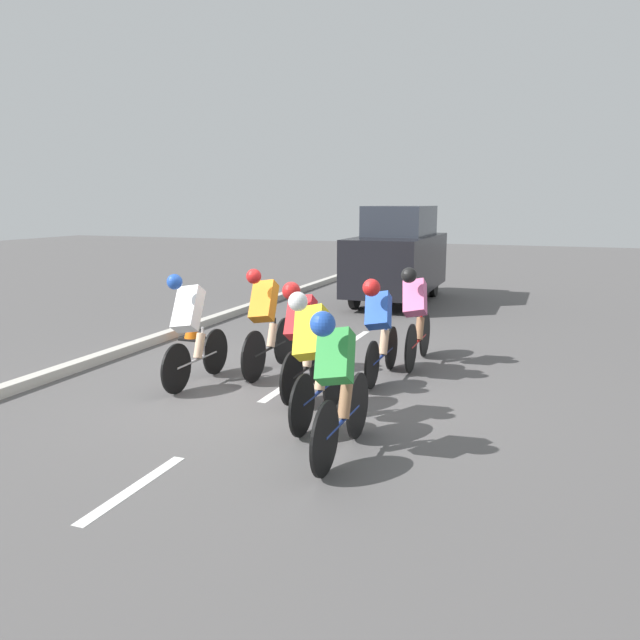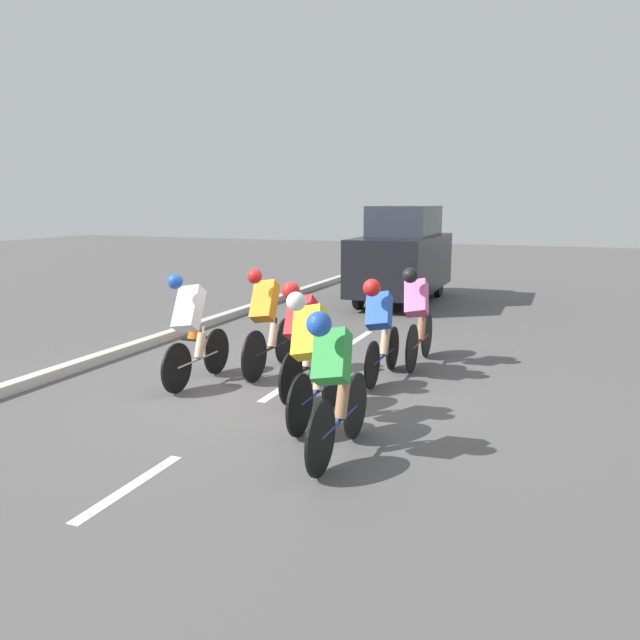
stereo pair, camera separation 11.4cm
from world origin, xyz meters
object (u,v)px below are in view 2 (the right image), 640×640
Objects in this scene: cyclist_white at (192,327)px; cyclist_blue at (380,325)px; cyclist_orange at (267,320)px; traffic_cone at (195,326)px; cyclist_green at (334,380)px; cyclist_pink at (417,314)px; support_car at (402,255)px; cyclist_red at (302,335)px; cyclist_yellow at (312,354)px.

cyclist_white reaches higher than cyclist_blue.
traffic_cone is at bearing -35.32° from cyclist_orange.
cyclist_pink is at bearing -89.36° from cyclist_green.
cyclist_green is at bearing 100.32° from support_car.
cyclist_orange is 7.09m from support_car.
cyclist_white is 0.98× the size of cyclist_green.
cyclist_green is at bearing 127.86° from cyclist_orange.
cyclist_red is 0.98× the size of cyclist_white.
cyclist_orange is 3.15m from cyclist_green.
cyclist_red is at bearing 63.19° from cyclist_pink.
cyclist_white is at bearing 25.77° from cyclist_blue.
traffic_cone is (1.54, -2.43, -0.56)m from cyclist_white.
cyclist_orange is 1.05× the size of cyclist_blue.
cyclist_yellow reaches higher than cyclist_pink.
cyclist_yellow is 3.40× the size of traffic_cone.
cyclist_green is at bearing 121.70° from cyclist_red.
traffic_cone is at bearing -37.17° from cyclist_red.
cyclist_red is 3.31× the size of traffic_cone.
cyclist_pink is (-2.60, -2.08, -0.01)m from cyclist_white.
cyclist_white is at bearing 122.29° from traffic_cone.
cyclist_orange is 2.80m from traffic_cone.
cyclist_red is 1.58m from cyclist_white.
cyclist_yellow is (-0.49, 0.88, 0.00)m from cyclist_red.
cyclist_red is 0.97× the size of cyclist_yellow.
cyclist_red is 3.95m from traffic_cone.
cyclist_orange reaches higher than traffic_cone.
cyclist_white reaches higher than cyclist_pink.
cyclist_red reaches higher than cyclist_green.
cyclist_pink is (-0.53, -2.89, 0.00)m from cyclist_yellow.
cyclist_orange is 1.08× the size of cyclist_red.
cyclist_blue is at bearing 101.61° from support_car.
cyclist_red is at bearing 55.46° from cyclist_blue.
cyclist_pink is (-1.02, -2.01, 0.01)m from cyclist_red.
traffic_cone is (3.83, -1.32, -0.54)m from cyclist_blue.
cyclist_yellow is at bearing 79.69° from cyclist_pink.
cyclist_white is 3.37× the size of traffic_cone.
traffic_cone is at bearing -19.04° from cyclist_blue.
support_car is at bearing -113.86° from traffic_cone.
cyclist_white is 2.55m from cyclist_blue.
cyclist_orange is 1.01× the size of cyclist_pink.
cyclist_pink reaches higher than cyclist_blue.
cyclist_orange is at bearing 33.17° from cyclist_pink.
cyclist_orange is at bearing -50.43° from cyclist_yellow.
traffic_cone is (2.43, 5.50, -0.92)m from support_car.
cyclist_yellow is 2.94m from cyclist_pink.
cyclist_orange reaches higher than cyclist_blue.
cyclist_orange is 3.58× the size of traffic_cone.
cyclist_green is at bearing 135.69° from traffic_cone.
cyclist_blue is 0.41× the size of support_car.
cyclist_pink is at bearing -100.31° from cyclist_yellow.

